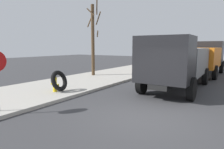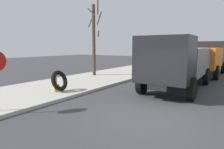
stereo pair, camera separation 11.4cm
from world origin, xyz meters
The scene contains 9 objects.
ground_plane centered at (0.00, 0.00, 0.00)m, with size 80.00×80.00×0.00m, color #38383A.
sidewalk_curb centered at (0.00, 6.50, 0.07)m, with size 36.00×5.00×0.15m, color #ADA89E.
fire_hydrant centered at (0.57, 5.32, 0.59)m, with size 0.24×0.54×0.82m.
loose_tire centered at (0.75, 5.18, 0.72)m, with size 1.12×1.12×0.23m, color black.
dump_truck_gray centered at (5.36, 0.35, 1.61)m, with size 7.04×2.88×3.00m.
dump_truck_orange centered at (12.87, 0.03, 1.61)m, with size 7.04×2.90×3.00m.
dump_truck_red centered at (24.81, 0.11, 1.61)m, with size 7.10×3.05×3.00m.
dump_truck_blue centered at (34.53, 1.22, 1.61)m, with size 7.08×2.99×3.00m.
bare_tree centered at (6.45, 7.44, 3.18)m, with size 1.15×1.08×6.10m.
Camera 2 is at (-6.18, -2.84, 2.51)m, focal length 31.52 mm.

